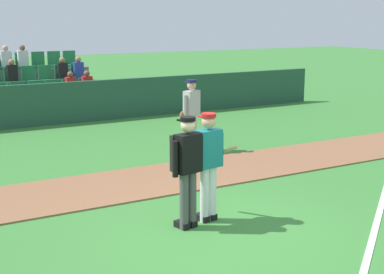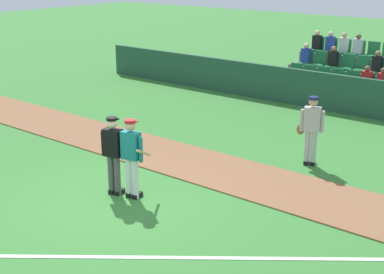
# 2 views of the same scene
# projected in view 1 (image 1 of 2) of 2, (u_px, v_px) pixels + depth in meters

# --- Properties ---
(ground_plane) EXTENTS (80.00, 80.00, 0.00)m
(ground_plane) POSITION_uv_depth(u_px,v_px,m) (217.00, 231.00, 8.52)
(ground_plane) COLOR #387A33
(infield_dirt_path) EXTENTS (28.00, 2.07, 0.03)m
(infield_dirt_path) POSITION_uv_depth(u_px,v_px,m) (139.00, 182.00, 11.00)
(infield_dirt_path) COLOR brown
(infield_dirt_path) RESTS_ON ground
(foul_line_chalk) EXTENTS (9.54, 7.43, 0.01)m
(foul_line_chalk) POSITION_uv_depth(u_px,v_px,m) (381.00, 208.00, 9.52)
(foul_line_chalk) COLOR white
(foul_line_chalk) RESTS_ON ground
(dugout_fence) EXTENTS (20.00, 0.16, 1.28)m
(dugout_fence) POSITION_uv_depth(u_px,v_px,m) (46.00, 104.00, 16.72)
(dugout_fence) COLOR #234C38
(dugout_fence) RESTS_ON ground
(stadium_bleachers) EXTENTS (4.45, 2.95, 2.30)m
(stadium_bleachers) POSITION_uv_depth(u_px,v_px,m) (31.00, 96.00, 18.32)
(stadium_bleachers) COLOR slate
(stadium_bleachers) RESTS_ON ground
(batter_teal_jersey) EXTENTS (0.72, 0.74, 1.76)m
(batter_teal_jersey) POSITION_uv_depth(u_px,v_px,m) (209.00, 163.00, 8.77)
(batter_teal_jersey) COLOR white
(batter_teal_jersey) RESTS_ON ground
(umpire_home_plate) EXTENTS (0.58, 0.36, 1.76)m
(umpire_home_plate) POSITION_uv_depth(u_px,v_px,m) (187.00, 166.00, 8.47)
(umpire_home_plate) COLOR #4C4C4C
(umpire_home_plate) RESTS_ON ground
(runner_grey_jersey) EXTENTS (0.66, 0.40, 1.76)m
(runner_grey_jersey) POSITION_uv_depth(u_px,v_px,m) (191.00, 113.00, 13.33)
(runner_grey_jersey) COLOR #B2B2B2
(runner_grey_jersey) RESTS_ON ground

